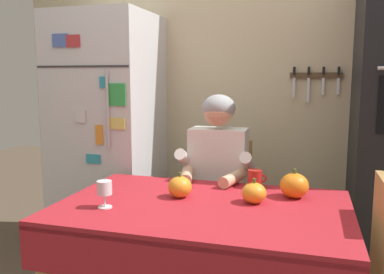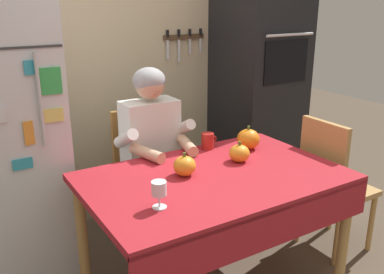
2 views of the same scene
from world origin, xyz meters
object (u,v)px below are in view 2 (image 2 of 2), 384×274
(dining_table, at_px, (217,190))
(pumpkin_large, at_px, (248,139))
(wall_oven, at_px, (259,76))
(chair_behind_person, at_px, (144,170))
(coffee_mug, at_px, (208,141))
(seated_person, at_px, (155,147))
(pumpkin_medium, at_px, (185,166))
(pumpkin_small, at_px, (239,153))
(chair_right_side, at_px, (331,181))
(wine_glass, at_px, (159,190))

(dining_table, relative_size, pumpkin_large, 9.36)
(wall_oven, xyz_separation_m, chair_behind_person, (-1.12, -0.13, -0.54))
(wall_oven, relative_size, chair_behind_person, 2.26)
(chair_behind_person, bearing_deg, coffee_mug, -55.78)
(seated_person, bearing_deg, wall_oven, 15.95)
(wall_oven, height_order, pumpkin_medium, wall_oven)
(wall_oven, distance_m, chair_behind_person, 1.25)
(pumpkin_medium, bearing_deg, dining_table, -35.72)
(dining_table, height_order, pumpkin_small, pumpkin_small)
(chair_right_side, xyz_separation_m, coffee_mug, (-0.70, 0.42, 0.28))
(dining_table, distance_m, coffee_mug, 0.46)
(dining_table, relative_size, wine_glass, 10.74)
(pumpkin_medium, bearing_deg, wall_oven, 34.56)
(chair_behind_person, bearing_deg, seated_person, -90.00)
(chair_right_side, distance_m, coffee_mug, 0.86)
(dining_table, relative_size, coffee_mug, 13.00)
(wine_glass, bearing_deg, chair_right_side, 5.82)
(chair_right_side, height_order, pumpkin_medium, chair_right_side)
(wine_glass, xyz_separation_m, pumpkin_small, (0.67, 0.27, -0.04))
(seated_person, relative_size, pumpkin_small, 10.07)
(wall_oven, xyz_separation_m, pumpkin_medium, (-1.19, -0.82, -0.26))
(chair_behind_person, xyz_separation_m, pumpkin_medium, (-0.08, -0.69, 0.28))
(pumpkin_large, bearing_deg, chair_behind_person, 132.47)
(coffee_mug, relative_size, pumpkin_medium, 0.82)
(coffee_mug, bearing_deg, dining_table, -117.30)
(coffee_mug, xyz_separation_m, pumpkin_medium, (-0.35, -0.29, 0.00))
(seated_person, bearing_deg, wine_glass, -115.52)
(dining_table, distance_m, pumpkin_small, 0.29)
(wine_glass, xyz_separation_m, pumpkin_large, (0.85, 0.42, -0.03))
(chair_right_side, relative_size, coffee_mug, 8.64)
(seated_person, xyz_separation_m, chair_right_side, (0.97, -0.63, -0.23))
(seated_person, relative_size, coffee_mug, 11.56)
(dining_table, distance_m, chair_behind_person, 0.81)
(wall_oven, xyz_separation_m, pumpkin_large, (-0.63, -0.66, -0.25))
(chair_behind_person, distance_m, pumpkin_medium, 0.75)
(chair_behind_person, relative_size, pumpkin_medium, 7.07)
(pumpkin_small, bearing_deg, pumpkin_medium, -178.60)
(dining_table, distance_m, seated_person, 0.61)
(chair_right_side, bearing_deg, wall_oven, 81.04)
(seated_person, bearing_deg, pumpkin_large, -35.19)
(chair_right_side, relative_size, pumpkin_medium, 7.07)
(coffee_mug, distance_m, pumpkin_medium, 0.45)
(pumpkin_small, bearing_deg, chair_behind_person, 113.92)
(dining_table, xyz_separation_m, wine_glass, (-0.43, -0.16, 0.17))
(chair_right_side, bearing_deg, pumpkin_small, 168.55)
(coffee_mug, height_order, pumpkin_small, pumpkin_small)
(chair_behind_person, relative_size, seated_person, 0.75)
(chair_behind_person, xyz_separation_m, chair_right_side, (0.97, -0.82, 0.00))
(coffee_mug, relative_size, pumpkin_small, 0.87)
(chair_behind_person, xyz_separation_m, seated_person, (0.00, -0.19, 0.23))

